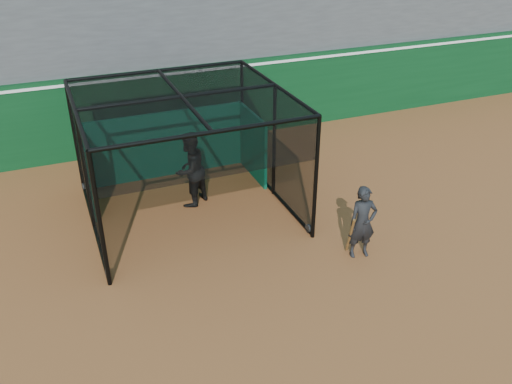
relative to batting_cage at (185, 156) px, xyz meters
name	(u,v)px	position (x,y,z in m)	size (l,w,h in m)	color
ground	(248,310)	(0.00, -4.14, -1.51)	(120.00, 120.00, 0.00)	brown
outfield_wall	(148,108)	(0.00, 4.36, -0.22)	(50.00, 0.50, 2.50)	#0A3818
batting_cage	(185,156)	(0.00, 0.00, 0.00)	(4.81, 4.68, 3.02)	black
batter	(190,169)	(0.17, 0.29, -0.52)	(0.96, 0.75, 1.98)	black
on_deck_player	(363,223)	(2.99, -3.35, -0.66)	(0.68, 0.51, 1.69)	black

